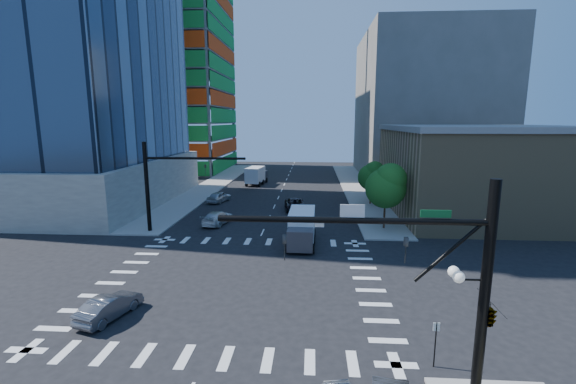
{
  "coord_description": "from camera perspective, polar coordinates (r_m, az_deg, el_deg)",
  "views": [
    {
      "loc": [
        5.03,
        -25.37,
        11.17
      ],
      "look_at": [
        2.86,
        8.0,
        4.96
      ],
      "focal_mm": 24.0,
      "sensor_mm": 36.0,
      "label": 1
    }
  ],
  "objects": [
    {
      "name": "ground",
      "position": [
        28.17,
        -7.06,
        -12.92
      ],
      "size": [
        160.0,
        160.0,
        0.0
      ],
      "primitive_type": "plane",
      "color": "black",
      "rests_on": "ground"
    },
    {
      "name": "road_markings",
      "position": [
        28.17,
        -7.06,
        -12.91
      ],
      "size": [
        20.0,
        20.0,
        0.01
      ],
      "primitive_type": "cube",
      "color": "silver",
      "rests_on": "ground"
    },
    {
      "name": "commercial_building",
      "position": [
        51.74,
        26.43,
        2.92
      ],
      "size": [
        20.5,
        22.5,
        10.6
      ],
      "color": "#967F57",
      "rests_on": "ground"
    },
    {
      "name": "construction_building",
      "position": [
        94.1,
        -17.39,
        18.28
      ],
      "size": [
        25.16,
        34.5,
        70.6
      ],
      "color": "slate",
      "rests_on": "ground"
    },
    {
      "name": "signal_mast_se",
      "position": [
        16.16,
        24.19,
        -12.86
      ],
      "size": [
        10.51,
        2.48,
        9.0
      ],
      "color": "black",
      "rests_on": "sidewalk_se"
    },
    {
      "name": "box_truck_near",
      "position": [
        35.06,
        2.01,
        -5.75
      ],
      "size": [
        2.6,
        5.86,
        3.05
      ],
      "rotation": [
        0.0,
        0.0,
        -0.02
      ],
      "color": "black",
      "rests_on": "ground"
    },
    {
      "name": "car_sb_mid",
      "position": [
        54.34,
        -10.17,
        -0.7
      ],
      "size": [
        2.93,
        4.75,
        1.51
      ],
      "primitive_type": "imported",
      "rotation": [
        0.0,
        0.0,
        2.86
      ],
      "color": "silver",
      "rests_on": "ground"
    },
    {
      "name": "car_sb_near",
      "position": [
        42.92,
        -10.39,
        -3.76
      ],
      "size": [
        2.94,
        5.22,
        1.43
      ],
      "primitive_type": "imported",
      "rotation": [
        0.0,
        0.0,
        2.94
      ],
      "color": "white",
      "rests_on": "ground"
    },
    {
      "name": "signal_mast_nw",
      "position": [
        40.22,
        -18.28,
        1.88
      ],
      "size": [
        10.2,
        0.4,
        9.0
      ],
      "color": "black",
      "rests_on": "sidewalk_nw"
    },
    {
      "name": "bg_building_ne",
      "position": [
        83.36,
        19.43,
        11.88
      ],
      "size": [
        24.0,
        30.0,
        28.0
      ],
      "primitive_type": "cube",
      "color": "#65625B",
      "rests_on": "ground"
    },
    {
      "name": "sidewalk_nw",
      "position": [
        68.58,
        -11.14,
        1.01
      ],
      "size": [
        5.0,
        60.0,
        0.15
      ],
      "primitive_type": "cube",
      "color": "gray",
      "rests_on": "ground"
    },
    {
      "name": "tree_north",
      "position": [
        52.37,
        12.37,
        2.39
      ],
      "size": [
        3.54,
        3.52,
        5.78
      ],
      "color": "#382316",
      "rests_on": "sidewalk_ne"
    },
    {
      "name": "sidewalk_ne",
      "position": [
        66.72,
        10.1,
        0.79
      ],
      "size": [
        5.0,
        60.0,
        0.15
      ],
      "primitive_type": "cube",
      "color": "gray",
      "rests_on": "ground"
    },
    {
      "name": "car_sb_cross",
      "position": [
        25.19,
        -24.93,
        -15.14
      ],
      "size": [
        2.5,
        4.32,
        1.34
      ],
      "primitive_type": "imported",
      "rotation": [
        0.0,
        0.0,
        2.86
      ],
      "color": "#54555A",
      "rests_on": "ground"
    },
    {
      "name": "no_parking_sign",
      "position": [
        19.9,
        21.02,
        -19.71
      ],
      "size": [
        0.3,
        0.06,
        2.2
      ],
      "color": "black",
      "rests_on": "ground"
    },
    {
      "name": "car_nb_far",
      "position": [
        48.51,
        1.09,
        -1.9
      ],
      "size": [
        3.14,
        5.59,
        1.47
      ],
      "primitive_type": "imported",
      "rotation": [
        0.0,
        0.0,
        0.14
      ],
      "color": "black",
      "rests_on": "ground"
    },
    {
      "name": "box_truck_far",
      "position": [
        68.65,
        -4.64,
        2.31
      ],
      "size": [
        3.37,
        6.34,
        3.17
      ],
      "rotation": [
        0.0,
        0.0,
        3.01
      ],
      "color": "black",
      "rests_on": "ground"
    },
    {
      "name": "tree_south",
      "position": [
        40.52,
        14.48,
        0.98
      ],
      "size": [
        4.16,
        4.16,
        6.82
      ],
      "color": "#382316",
      "rests_on": "sidewalk_ne"
    }
  ]
}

